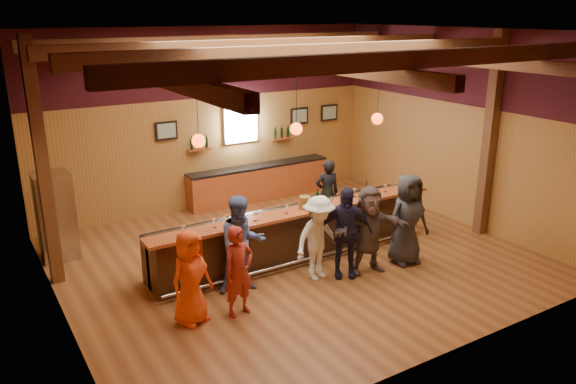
% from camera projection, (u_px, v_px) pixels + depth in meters
% --- Properties ---
extents(room, '(9.04, 9.00, 4.52)m').
position_uv_depth(room, '(295.00, 102.00, 10.58)').
color(room, brown).
rests_on(room, ground).
extents(bar_counter, '(6.30, 1.07, 1.11)m').
position_uv_depth(bar_counter, '(293.00, 232.00, 11.49)').
color(bar_counter, black).
rests_on(bar_counter, ground).
extents(back_bar_cabinet, '(4.00, 0.52, 0.95)m').
position_uv_depth(back_bar_cabinet, '(259.00, 182.00, 14.99)').
color(back_bar_cabinet, '#943D1A').
rests_on(back_bar_cabinet, ground).
extents(window, '(0.95, 0.09, 0.95)m').
position_uv_depth(window, '(241.00, 124.00, 14.49)').
color(window, silver).
rests_on(window, room).
extents(framed_pictures, '(5.35, 0.05, 0.45)m').
position_uv_depth(framed_pictures, '(270.00, 119.00, 14.90)').
color(framed_pictures, black).
rests_on(framed_pictures, room).
extents(wine_shelves, '(3.00, 0.18, 0.30)m').
position_uv_depth(wine_shelves, '(242.00, 141.00, 14.57)').
color(wine_shelves, '#943D1A').
rests_on(wine_shelves, room).
extents(pendant_lights, '(4.24, 0.24, 1.37)m').
position_uv_depth(pendant_lights, '(296.00, 128.00, 10.69)').
color(pendant_lights, black).
rests_on(pendant_lights, room).
extents(stainless_fridge, '(0.70, 0.70, 1.80)m').
position_uv_depth(stainless_fridge, '(55.00, 216.00, 11.31)').
color(stainless_fridge, silver).
rests_on(stainless_fridge, ground).
extents(customer_orange, '(0.89, 0.73, 1.58)m').
position_uv_depth(customer_orange, '(191.00, 278.00, 8.95)').
color(customer_orange, '#F44917').
rests_on(customer_orange, ground).
extents(customer_redvest, '(0.63, 0.47, 1.56)m').
position_uv_depth(customer_redvest, '(239.00, 271.00, 9.19)').
color(customer_redvest, '#9E2A1C').
rests_on(customer_redvest, ground).
extents(customer_denim, '(0.99, 0.85, 1.79)m').
position_uv_depth(customer_denim, '(242.00, 244.00, 9.95)').
color(customer_denim, '#4E649D').
rests_on(customer_denim, ground).
extents(customer_white, '(1.13, 0.75, 1.63)m').
position_uv_depth(customer_white, '(319.00, 238.00, 10.43)').
color(customer_white, white).
rests_on(customer_white, ground).
extents(customer_navy, '(1.12, 0.88, 1.78)m').
position_uv_depth(customer_navy, '(345.00, 232.00, 10.51)').
color(customer_navy, '#1C1A34').
rests_on(customer_navy, ground).
extents(customer_brown, '(1.68, 0.81, 1.74)m').
position_uv_depth(customer_brown, '(369.00, 230.00, 10.69)').
color(customer_brown, '#5A4C48').
rests_on(customer_brown, ground).
extents(customer_dark, '(0.96, 0.68, 1.84)m').
position_uv_depth(customer_dark, '(408.00, 219.00, 11.07)').
color(customer_dark, '#2B2B2E').
rests_on(customer_dark, ground).
extents(bartender, '(0.66, 0.52, 1.59)m').
position_uv_depth(bartender, '(327.00, 193.00, 13.08)').
color(bartender, black).
rests_on(bartender, ground).
extents(ice_bucket, '(0.22, 0.22, 0.24)m').
position_uv_depth(ice_bucket, '(305.00, 202.00, 11.10)').
color(ice_bucket, brown).
rests_on(ice_bucket, bar_counter).
extents(bottle_a, '(0.07, 0.07, 0.34)m').
position_uv_depth(bottle_a, '(317.00, 199.00, 11.29)').
color(bottle_a, black).
rests_on(bottle_a, bar_counter).
extents(bottle_b, '(0.07, 0.07, 0.35)m').
position_uv_depth(bottle_b, '(328.00, 195.00, 11.50)').
color(bottle_b, black).
rests_on(bottle_b, bar_counter).
extents(glass_a, '(0.09, 0.09, 0.20)m').
position_uv_depth(glass_a, '(184.00, 228.00, 9.74)').
color(glass_a, silver).
rests_on(glass_a, bar_counter).
extents(glass_b, '(0.07, 0.07, 0.16)m').
position_uv_depth(glass_b, '(214.00, 221.00, 10.11)').
color(glass_b, silver).
rests_on(glass_b, bar_counter).
extents(glass_c, '(0.07, 0.07, 0.16)m').
position_uv_depth(glass_c, '(227.00, 217.00, 10.32)').
color(glass_c, silver).
rests_on(glass_c, bar_counter).
extents(glass_d, '(0.08, 0.08, 0.18)m').
position_uv_depth(glass_d, '(255.00, 214.00, 10.42)').
color(glass_d, silver).
rests_on(glass_d, bar_counter).
extents(glass_e, '(0.09, 0.09, 0.19)m').
position_uv_depth(glass_e, '(287.00, 207.00, 10.80)').
color(glass_e, silver).
rests_on(glass_e, bar_counter).
extents(glass_f, '(0.08, 0.08, 0.17)m').
position_uv_depth(glass_f, '(332.00, 200.00, 11.26)').
color(glass_f, silver).
rests_on(glass_f, bar_counter).
extents(glass_g, '(0.09, 0.09, 0.20)m').
position_uv_depth(glass_g, '(355.00, 191.00, 11.77)').
color(glass_g, silver).
rests_on(glass_g, bar_counter).
extents(glass_h, '(0.08, 0.08, 0.18)m').
position_uv_depth(glass_h, '(386.00, 186.00, 12.10)').
color(glass_h, silver).
rests_on(glass_h, bar_counter).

